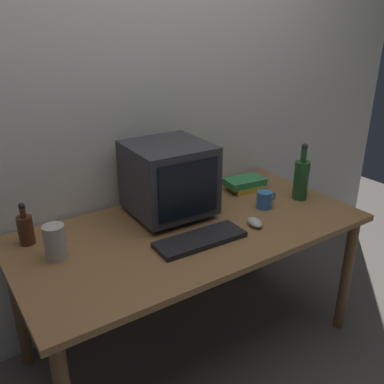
# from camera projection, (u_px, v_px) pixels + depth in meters

# --- Properties ---
(ground_plane) EXTENTS (6.00, 6.00, 0.00)m
(ground_plane) POSITION_uv_depth(u_px,v_px,m) (192.00, 342.00, 2.29)
(ground_plane) COLOR #56514C
(back_wall) EXTENTS (4.00, 0.08, 2.50)m
(back_wall) POSITION_uv_depth(u_px,v_px,m) (141.00, 99.00, 2.17)
(back_wall) COLOR silver
(back_wall) RESTS_ON ground
(desk) EXTENTS (1.67, 0.83, 0.71)m
(desk) POSITION_uv_depth(u_px,v_px,m) (192.00, 240.00, 2.04)
(desk) COLOR olive
(desk) RESTS_ON ground
(crt_monitor) EXTENTS (0.39, 0.40, 0.37)m
(crt_monitor) POSITION_uv_depth(u_px,v_px,m) (169.00, 179.00, 2.06)
(crt_monitor) COLOR #333338
(crt_monitor) RESTS_ON desk
(keyboard) EXTENTS (0.42, 0.16, 0.02)m
(keyboard) POSITION_uv_depth(u_px,v_px,m) (200.00, 239.00, 1.87)
(keyboard) COLOR black
(keyboard) RESTS_ON desk
(computer_mouse) EXTENTS (0.08, 0.11, 0.04)m
(computer_mouse) POSITION_uv_depth(u_px,v_px,m) (255.00, 222.00, 2.01)
(computer_mouse) COLOR beige
(computer_mouse) RESTS_ON desk
(bottle_tall) EXTENTS (0.08, 0.08, 0.32)m
(bottle_tall) POSITION_uv_depth(u_px,v_px,m) (301.00, 178.00, 2.27)
(bottle_tall) COLOR #1E4C23
(bottle_tall) RESTS_ON desk
(bottle_short) EXTENTS (0.07, 0.07, 0.20)m
(bottle_short) POSITION_uv_depth(u_px,v_px,m) (26.00, 229.00, 1.83)
(bottle_short) COLOR #472314
(bottle_short) RESTS_ON desk
(book_stack) EXTENTS (0.24, 0.16, 0.07)m
(book_stack) POSITION_uv_depth(u_px,v_px,m) (245.00, 184.00, 2.42)
(book_stack) COLOR gold
(book_stack) RESTS_ON desk
(mug) EXTENTS (0.12, 0.08, 0.09)m
(mug) POSITION_uv_depth(u_px,v_px,m) (265.00, 200.00, 2.19)
(mug) COLOR #3370B2
(mug) RESTS_ON desk
(metal_canister) EXTENTS (0.09, 0.09, 0.15)m
(metal_canister) POSITION_uv_depth(u_px,v_px,m) (55.00, 242.00, 1.72)
(metal_canister) COLOR #B7B2A8
(metal_canister) RESTS_ON desk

